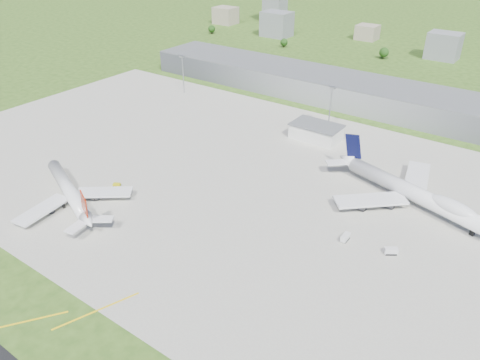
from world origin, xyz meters
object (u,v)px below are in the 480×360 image
Objects in this scene: airliner_blue_quad at (414,194)px; van_white_near at (345,238)px; airliner_red_twin at (70,192)px; van_white_far at (391,251)px; tug_yellow at (117,185)px.

airliner_blue_quad is 15.95× the size of van_white_near.
airliner_blue_quad reaches higher than van_white_near.
airliner_red_twin is 132.44m from van_white_far.
airliner_blue_quad is at bearing 62.18° from van_white_far.
van_white_far is (124.29, 45.59, -3.45)m from airliner_red_twin.
tug_yellow is (-114.05, -62.98, -4.97)m from airliner_blue_quad.
van_white_far reaches higher than tug_yellow.
airliner_red_twin is at bearing 111.04° from van_white_near.
airliner_red_twin reaches higher than van_white_far.
van_white_far is (4.24, -37.40, -4.58)m from airliner_blue_quad.
van_white_near is (107.35, 43.49, -3.45)m from airliner_red_twin.
van_white_near is at bearing -15.86° from tug_yellow.
airliner_red_twin is 145.95m from airliner_blue_quad.
tug_yellow is (6.00, 20.01, -3.84)m from airliner_red_twin.
van_white_near reaches higher than van_white_far.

